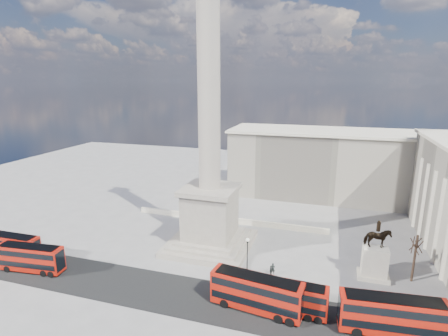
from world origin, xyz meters
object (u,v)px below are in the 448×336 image
red_bus_d (393,315)px  red_bus_e (11,246)px  red_bus_b (257,293)px  red_bus_c (287,297)px  nelsons_column (210,175)px  pedestrian_crossing (271,270)px  pedestrian_walking (273,269)px  pedestrian_standing (306,296)px  equestrian_statue (375,258)px  victorian_lamp (247,253)px  red_bus_a (31,258)px

red_bus_d → red_bus_e: bearing=173.3°
red_bus_b → red_bus_d: (15.60, 0.33, -0.02)m
red_bus_e → red_bus_c: bearing=-1.6°
nelsons_column → red_bus_c: (15.19, -14.23, -10.79)m
pedestrian_crossing → pedestrian_walking: bearing=-58.1°
pedestrian_standing → pedestrian_walking: bearing=-68.4°
nelsons_column → pedestrian_standing: 24.08m
equestrian_statue → pedestrian_walking: size_ratio=5.03×
red_bus_d → pedestrian_walking: (-15.04, 8.72, -1.56)m
pedestrian_crossing → red_bus_c: bearing=176.9°
equestrian_statue → red_bus_c: bearing=-133.7°
victorian_lamp → equestrian_statue: 18.60m
nelsons_column → pedestrian_crossing: bearing=-28.6°
red_bus_d → pedestrian_walking: 17.46m
red_bus_d → pedestrian_walking: bearing=144.1°
red_bus_c → pedestrian_crossing: (-3.36, 7.78, -1.33)m
red_bus_e → pedestrian_crossing: 42.00m
red_bus_e → pedestrian_walking: red_bus_e is taller
red_bus_c → red_bus_e: bearing=-178.0°
equestrian_statue → pedestrian_standing: equestrian_statue is taller
red_bus_c → pedestrian_standing: size_ratio=5.97×
nelsons_column → pedestrian_walking: 18.08m
red_bus_e → pedestrian_crossing: red_bus_e is taller
pedestrian_standing → red_bus_b: bearing=9.0°
equestrian_statue → pedestrian_walking: bearing=-166.2°
equestrian_statue → nelsons_column: bearing=174.5°
pedestrian_walking → pedestrian_crossing: 0.47m
red_bus_c → red_bus_e: 44.68m
red_bus_b → victorian_lamp: victorian_lamp is taller
red_bus_b → red_bus_c: size_ratio=1.18×
victorian_lamp → pedestrian_standing: bearing=-26.3°
equestrian_statue → pedestrian_walking: 14.90m
victorian_lamp → red_bus_b: bearing=-68.4°
equestrian_statue → pedestrian_walking: (-14.30, -3.51, -2.27)m
red_bus_a → equestrian_statue: equestrian_statue is taller
nelsons_column → pedestrian_crossing: 18.12m
red_bus_a → equestrian_statue: (49.62, 13.47, 0.99)m
nelsons_column → equestrian_statue: 28.23m
red_bus_a → pedestrian_walking: 36.73m
nelsons_column → pedestrian_standing: bearing=-33.5°
victorian_lamp → equestrian_statue: equestrian_statue is taller
red_bus_c → victorian_lamp: victorian_lamp is taller
red_bus_c → pedestrian_walking: 8.84m
red_bus_c → nelsons_column: bearing=139.3°
pedestrian_walking → pedestrian_crossing: pedestrian_walking is taller
pedestrian_crossing → red_bus_a: bearing=78.8°
red_bus_a → pedestrian_crossing: bearing=9.4°
red_bus_d → equestrian_statue: 12.28m
red_bus_a → pedestrian_walking: red_bus_a is taller
red_bus_e → victorian_lamp: size_ratio=1.78×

